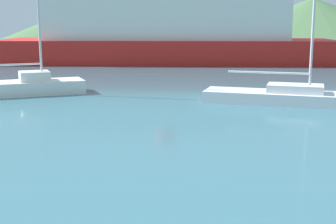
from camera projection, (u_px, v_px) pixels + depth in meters
sailboat_inner at (295, 95)px, 22.03m from camera, size 8.63×5.18×10.68m
sailboat_middle at (35, 85)px, 25.02m from camera, size 5.44×3.33×8.47m
ferry_distant at (166, 34)px, 44.10m from camera, size 32.21×13.00×7.57m
hill_central at (76, 24)px, 101.66m from camera, size 32.20×32.20×6.45m
hill_east at (163, 11)px, 111.42m from camera, size 39.80×39.80×12.55m
hill_far_east at (312, 18)px, 111.27m from camera, size 50.37×50.37×9.30m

